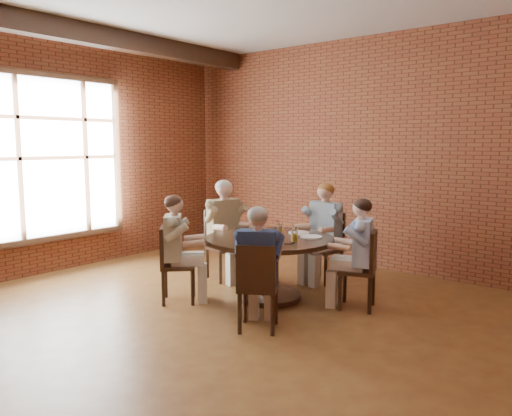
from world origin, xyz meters
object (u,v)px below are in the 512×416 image
Objects in this scene: dining_table at (269,255)px; smartphone at (290,243)px; diner_b at (323,233)px; chair_a at (364,266)px; diner_d at (178,249)px; diner_e at (258,269)px; chair_b at (327,243)px; chair_c at (223,241)px; diner_c at (226,230)px; chair_e at (257,284)px; diner_a at (358,254)px; chair_d at (172,261)px.

smartphone is (0.40, -0.15, 0.23)m from dining_table.
smartphone is at bearing -70.97° from diner_b.
diner_d is (-1.81, -1.13, 0.14)m from chair_a.
chair_a is at bearing -144.37° from diner_e.
chair_a is at bearing -34.51° from chair_b.
diner_b is at bearing -69.72° from diner_d.
chair_c is at bearing -144.23° from diner_b.
chair_a is 0.94× the size of chair_c.
diner_c is at bearing -141.30° from diner_b.
diner_c is at bearing -69.75° from chair_e.
diner_b is 1.39× the size of chair_c.
chair_d is (-1.79, -1.16, -0.13)m from diner_a.
diner_b is at bearing -40.83° from chair_c.
dining_table is 1.21× the size of diner_d.
chair_e reaches higher than smartphone.
chair_c is 0.77× the size of diner_e.
chair_b reaches higher than chair_e.
smartphone is at bearing -106.37° from chair_d.
diner_e is 9.78× the size of smartphone.
diner_e is at bearing -83.23° from smartphone.
diner_a reaches higher than diner_e.
diner_d is at bearing -77.30° from diner_a.
dining_table is 1.64× the size of chair_b.
chair_e is (-0.42, -1.27, -0.14)m from diner_a.
smartphone is (-0.58, -0.50, 0.13)m from diner_a.
dining_table is at bearing -90.00° from chair_d.
diner_a reaches higher than chair_e.
dining_table is at bearing -90.00° from diner_c.
diner_d reaches higher than smartphone.
dining_table is 1.23× the size of diner_e.
diner_b is at bearing -148.55° from diner_a.
smartphone is (0.31, -1.30, 0.25)m from chair_b.
chair_a is at bearing -102.25° from chair_d.
diner_c reaches higher than smartphone.
smartphone is (1.16, 0.60, 0.13)m from diner_d.
chair_b is 2.05m from diner_e.
diner_a is 2.14m from chair_d.
dining_table is at bearing -90.00° from diner_a.
chair_a is 0.99× the size of chair_d.
diner_e is (1.33, -0.05, 0.13)m from chair_d.
diner_d is at bearing -149.42° from diner_c.
diner_c reaches higher than diner_d.
diner_a is 1.34× the size of chair_b.
smartphone is (1.40, -0.48, 0.08)m from diner_c.
dining_table is 0.48m from smartphone.
chair_c is at bearing -68.89° from chair_e.
chair_e is at bearing -38.10° from diner_a.
diner_b is 2.09m from chair_d.
chair_a is 2.06m from diner_c.
dining_table is at bearing -90.00° from diner_d.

